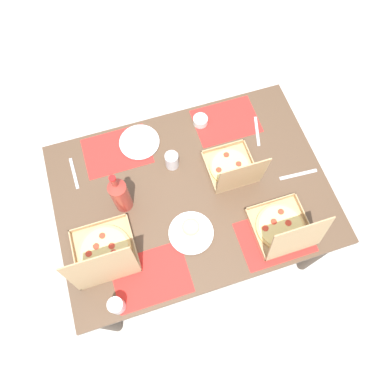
{
  "coord_description": "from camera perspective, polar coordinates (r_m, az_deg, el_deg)",
  "views": [
    {
      "loc": [
        0.23,
        0.71,
        2.52
      ],
      "look_at": [
        0.0,
        0.0,
        0.75
      ],
      "focal_mm": 34.18,
      "sensor_mm": 36.0,
      "label": 1
    }
  ],
  "objects": [
    {
      "name": "placemat_far_right",
      "position": [
        1.8,
        -6.37,
        -12.99
      ],
      "size": [
        0.36,
        0.26,
        0.0
      ],
      "primitive_type": "cube",
      "color": "red",
      "rests_on": "dining_table"
    },
    {
      "name": "placemat_near_right",
      "position": [
        2.07,
        -11.63,
        6.29
      ],
      "size": [
        0.36,
        0.26,
        0.0
      ],
      "primitive_type": "cube",
      "color": "red",
      "rests_on": "dining_table"
    },
    {
      "name": "dining_table",
      "position": [
        2.02,
        0.0,
        -1.17
      ],
      "size": [
        1.42,
        1.02,
        0.75
      ],
      "color": "#3F3328",
      "rests_on": "ground_plane"
    },
    {
      "name": "ground_plane",
      "position": [
        2.62,
        0.0,
        -6.34
      ],
      "size": [
        6.0,
        6.0,
        0.0
      ],
      "primitive_type": "plane",
      "color": "beige"
    },
    {
      "name": "placemat_near_left",
      "position": [
        2.13,
        5.34,
        10.96
      ],
      "size": [
        0.36,
        0.26,
        0.0
      ],
      "primitive_type": "cube",
      "color": "red",
      "rests_on": "dining_table"
    },
    {
      "name": "pizza_box_edge_far",
      "position": [
        1.85,
        14.15,
        -5.67
      ],
      "size": [
        0.28,
        0.28,
        0.31
      ],
      "color": "tan",
      "rests_on": "dining_table"
    },
    {
      "name": "pizza_box_center",
      "position": [
        1.94,
        6.34,
        3.66
      ],
      "size": [
        0.25,
        0.27,
        0.29
      ],
      "color": "tan",
      "rests_on": "dining_table"
    },
    {
      "name": "pizza_box_corner_left",
      "position": [
        1.81,
        -13.5,
        -9.5
      ],
      "size": [
        0.3,
        0.3,
        0.33
      ],
      "color": "tan",
      "rests_on": "dining_table"
    },
    {
      "name": "soda_bottle",
      "position": [
        1.8,
        -11.17,
        -0.38
      ],
      "size": [
        0.09,
        0.09,
        0.32
      ],
      "color": "#B2382D",
      "rests_on": "dining_table"
    },
    {
      "name": "knife_by_far_right",
      "position": [
        2.04,
        16.25,
        2.64
      ],
      "size": [
        0.21,
        0.03,
        0.0
      ],
      "primitive_type": "cube",
      "rotation": [
        0.0,
        0.0,
        6.22
      ],
      "color": "#B7B7BC",
      "rests_on": "dining_table"
    },
    {
      "name": "fork_by_near_left",
      "position": [
        2.06,
        -17.92,
        2.79
      ],
      "size": [
        0.02,
        0.19,
        0.0
      ],
      "primitive_type": "cube",
      "rotation": [
        0.0,
        0.0,
        4.74
      ],
      "color": "#B7B7BC",
      "rests_on": "dining_table"
    },
    {
      "name": "placemat_far_left",
      "position": [
        1.88,
        12.81,
        -6.89
      ],
      "size": [
        0.36,
        0.26,
        0.0
      ],
      "primitive_type": "cube",
      "color": "red",
      "rests_on": "dining_table"
    },
    {
      "name": "condiment_bowl",
      "position": [
        2.1,
        1.32,
        11.06
      ],
      "size": [
        0.08,
        0.08,
        0.04
      ],
      "primitive_type": "cylinder",
      "color": "white",
      "rests_on": "dining_table"
    },
    {
      "name": "cup_red",
      "position": [
        1.76,
        -11.68,
        -16.96
      ],
      "size": [
        0.07,
        0.07,
        0.09
      ],
      "primitive_type": "cylinder",
      "color": "silver",
      "rests_on": "dining_table"
    },
    {
      "name": "cup_clear_right",
      "position": [
        1.94,
        -3.16,
        4.93
      ],
      "size": [
        0.07,
        0.07,
        0.1
      ],
      "primitive_type": "cylinder",
      "color": "silver",
      "rests_on": "dining_table"
    },
    {
      "name": "plate_far_left",
      "position": [
        1.83,
        -0.15,
        -6.32
      ],
      "size": [
        0.22,
        0.22,
        0.03
      ],
      "color": "white",
      "rests_on": "dining_table"
    },
    {
      "name": "fork_by_far_left",
      "position": [
        2.12,
        10.11,
        9.33
      ],
      "size": [
        0.07,
        0.19,
        0.0
      ],
      "primitive_type": "cube",
      "rotation": [
        0.0,
        0.0,
        4.44
      ],
      "color": "#B7B7BC",
      "rests_on": "dining_table"
    },
    {
      "name": "plate_near_left",
      "position": [
        2.06,
        -8.19,
        7.67
      ],
      "size": [
        0.22,
        0.22,
        0.02
      ],
      "color": "white",
      "rests_on": "dining_table"
    }
  ]
}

